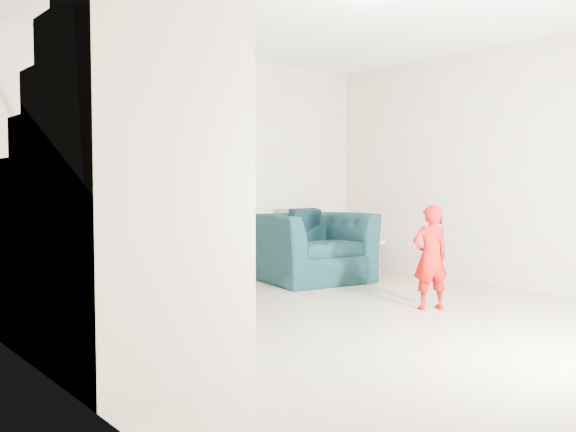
{
  "coord_description": "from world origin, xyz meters",
  "views": [
    {
      "loc": [
        -3.67,
        -3.46,
        1.17
      ],
      "look_at": [
        0.15,
        1.2,
        0.85
      ],
      "focal_mm": 38.0,
      "sensor_mm": 36.0,
      "label": 1
    }
  ],
  "objects_px": {
    "armchair": "(312,247)",
    "side_table": "(369,251)",
    "staircase": "(106,216)",
    "toddler": "(430,257)"
  },
  "relations": [
    {
      "from": "armchair",
      "to": "side_table",
      "type": "relative_size",
      "value": 2.9
    },
    {
      "from": "side_table",
      "to": "staircase",
      "type": "height_order",
      "value": "staircase"
    },
    {
      "from": "toddler",
      "to": "staircase",
      "type": "height_order",
      "value": "staircase"
    },
    {
      "from": "armchair",
      "to": "toddler",
      "type": "height_order",
      "value": "toddler"
    },
    {
      "from": "armchair",
      "to": "side_table",
      "type": "distance_m",
      "value": 1.06
    },
    {
      "from": "toddler",
      "to": "side_table",
      "type": "distance_m",
      "value": 2.38
    },
    {
      "from": "staircase",
      "to": "toddler",
      "type": "bearing_deg",
      "value": -9.68
    },
    {
      "from": "side_table",
      "to": "armchair",
      "type": "bearing_deg",
      "value": -177.5
    },
    {
      "from": "side_table",
      "to": "staircase",
      "type": "distance_m",
      "value": 4.53
    },
    {
      "from": "toddler",
      "to": "staircase",
      "type": "bearing_deg",
      "value": 14.17
    }
  ]
}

